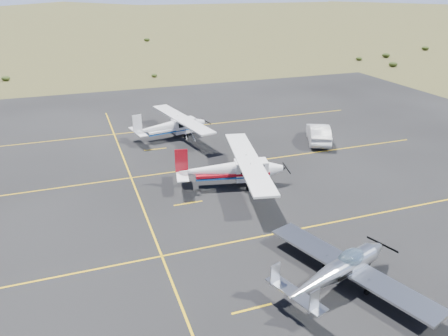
{
  "coord_description": "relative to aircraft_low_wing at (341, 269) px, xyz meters",
  "views": [
    {
      "loc": [
        -9.53,
        -17.98,
        13.8
      ],
      "look_at": [
        0.08,
        8.9,
        1.6
      ],
      "focal_mm": 35.0,
      "sensor_mm": 36.0,
      "label": 1
    }
  ],
  "objects": [
    {
      "name": "ground",
      "position": [
        -1.72,
        3.38,
        -0.99
      ],
      "size": [
        1600.0,
        1600.0,
        0.0
      ],
      "primitive_type": "plane",
      "color": "#383D1C",
      "rests_on": "ground"
    },
    {
      "name": "apron",
      "position": [
        -1.72,
        10.38,
        -0.99
      ],
      "size": [
        72.0,
        72.0,
        0.02
      ],
      "primitive_type": "cube",
      "color": "black",
      "rests_on": "ground"
    },
    {
      "name": "aircraft_plain",
      "position": [
        -2.59,
        24.47,
        0.24
      ],
      "size": [
        6.82,
        10.97,
        2.77
      ],
      "rotation": [
        0.0,
        0.0,
        0.19
      ],
      "color": "white",
      "rests_on": "apron"
    },
    {
      "name": "aircraft_low_wing",
      "position": [
        0.0,
        0.0,
        0.0
      ],
      "size": [
        7.01,
        9.47,
        2.08
      ],
      "rotation": [
        0.0,
        0.0,
        0.32
      ],
      "color": "silver",
      "rests_on": "apron"
    },
    {
      "name": "sedan",
      "position": [
        9.98,
        18.71,
        -0.12
      ],
      "size": [
        3.8,
        5.49,
        1.72
      ],
      "primitive_type": "imported",
      "rotation": [
        0.0,
        0.0,
        2.72
      ],
      "color": "silver",
      "rests_on": "apron"
    },
    {
      "name": "aircraft_cessna",
      "position": [
        -0.91,
        12.58,
        0.34
      ],
      "size": [
        7.47,
        11.89,
        3.0
      ],
      "rotation": [
        0.0,
        0.0,
        -0.2
      ],
      "color": "white",
      "rests_on": "apron"
    }
  ]
}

